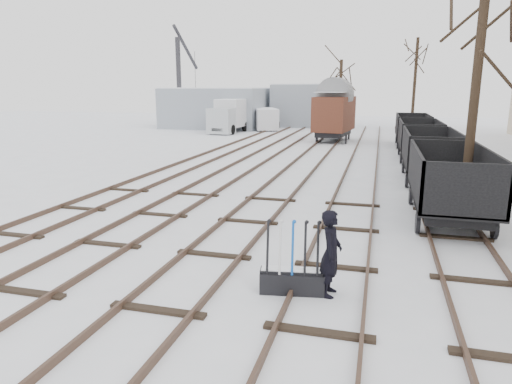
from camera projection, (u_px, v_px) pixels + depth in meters
ground at (214, 256)px, 11.32m from camera, size 120.00×120.00×0.00m
tracks at (304, 165)px, 24.17m from camera, size 13.90×52.00×0.16m
shed_left at (217, 107)px, 48.05m from camera, size 10.00×8.00×4.10m
shed_right at (307, 105)px, 49.47m from camera, size 7.00×6.00×4.50m
ground_frame at (292, 279)px, 9.25m from camera, size 1.35×0.61×1.49m
worker at (331, 253)px, 9.02m from camera, size 0.44×0.65×1.76m
freight_wagon_a at (449, 193)px, 14.31m from camera, size 2.19×5.47×2.23m
freight_wagon_b at (429, 162)px, 20.33m from camera, size 2.19×5.47×2.23m
freight_wagon_c at (419, 145)px, 26.35m from camera, size 2.19×5.47×2.23m
freight_wagon_d at (412, 134)px, 32.37m from camera, size 2.19×5.47×2.23m
box_van_wagon at (334, 113)px, 35.17m from camera, size 3.19×5.23×3.78m
lorry at (231, 115)px, 42.63m from camera, size 2.55×6.85×3.05m
panel_van at (265, 119)px, 45.18m from camera, size 3.69×5.20×2.10m
crane at (181, 101)px, 48.54m from camera, size 2.06×6.01×10.36m
tree_near at (474, 106)px, 14.66m from camera, size 0.30×0.30×7.01m
tree_far_left at (340, 96)px, 43.89m from camera, size 0.30×0.30×6.69m
tree_far_right at (415, 84)px, 45.66m from camera, size 0.30×0.30×8.91m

